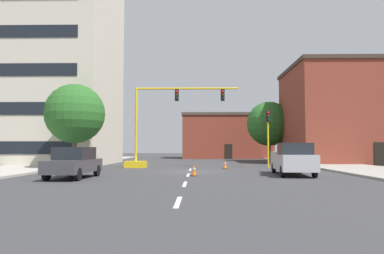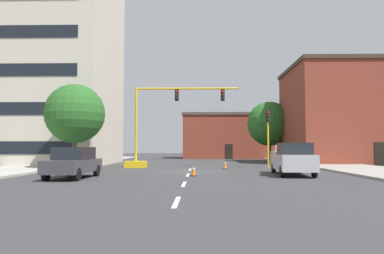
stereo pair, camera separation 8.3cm
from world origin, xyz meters
name	(u,v)px [view 1 (the left image)]	position (x,y,z in m)	size (l,w,h in m)	color
ground_plane	(189,172)	(0.00, 0.00, 0.00)	(160.00, 160.00, 0.00)	#38383A
sidewalk_left	(52,165)	(-13.06, 8.00, 0.07)	(6.00, 56.00, 0.14)	#B2ADA3
sidewalk_right	(333,165)	(13.06, 8.00, 0.07)	(6.00, 56.00, 0.14)	#9E998E
lane_stripe_seg_0	(178,202)	(0.00, -14.00, 0.00)	(0.16, 2.40, 0.01)	silver
lane_stripe_seg_1	(185,184)	(0.00, -8.50, 0.00)	(0.16, 2.40, 0.01)	silver
lane_stripe_seg_2	(188,175)	(0.00, -3.00, 0.00)	(0.16, 2.40, 0.01)	silver
lane_stripe_seg_3	(190,169)	(0.00, 2.50, 0.00)	(0.16, 2.40, 0.01)	silver
building_tall_left	(38,49)	(-16.13, 11.19, 11.97)	(15.78, 12.84, 23.93)	beige
building_brick_center	(226,136)	(5.04, 31.89, 3.47)	(13.88, 9.17, 6.93)	brown
building_row_right	(354,115)	(17.66, 14.08, 5.31)	(14.10, 11.26, 10.59)	brown
traffic_signal_gantry	(151,141)	(-3.43, 5.01, 2.28)	(9.61, 1.20, 6.83)	yellow
traffic_light_pole_right	(268,126)	(6.45, 4.57, 3.53)	(0.32, 0.47, 4.80)	yellow
tree_right_far	(269,124)	(9.51, 19.70, 4.67)	(5.56, 5.56, 7.46)	#4C3823
tree_left_near	(75,114)	(-9.02, 2.32, 4.35)	(4.63, 4.63, 6.67)	brown
pickup_truck_silver	(292,159)	(6.50, -2.93, 0.97)	(2.38, 5.53, 1.99)	#BCBCC1
sedan_dark_gray_near_left	(74,162)	(-6.32, -5.44, 0.89)	(2.03, 4.57, 1.74)	#3D3D42
traffic_cone_roadside_a	(225,165)	(2.78, 3.52, 0.33)	(0.36, 0.36, 0.67)	black
traffic_cone_roadside_b	(194,171)	(0.38, -3.77, 0.33)	(0.36, 0.36, 0.67)	black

